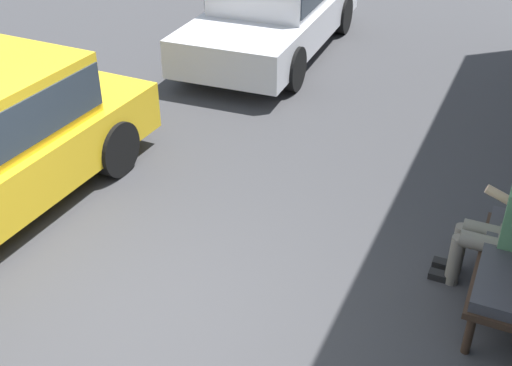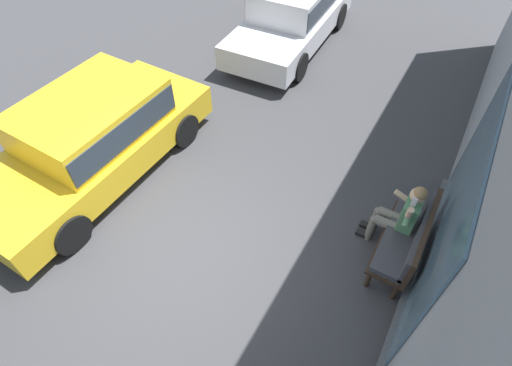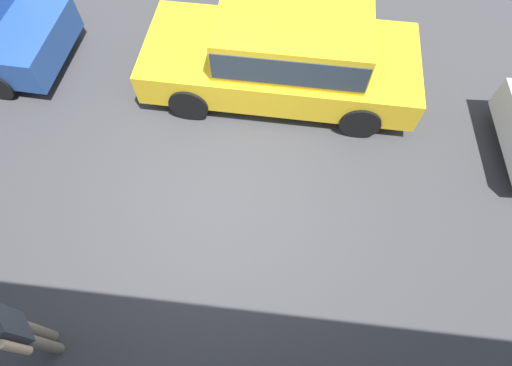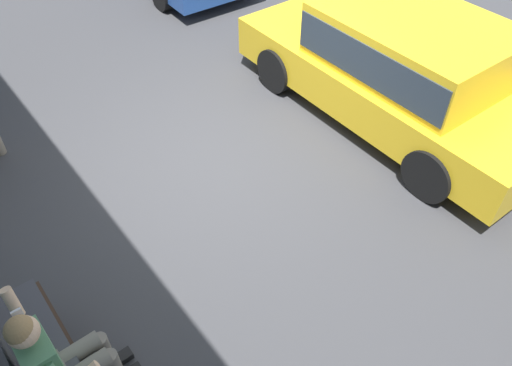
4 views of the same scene
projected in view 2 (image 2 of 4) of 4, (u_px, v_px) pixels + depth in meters
The scene contains 6 objects.
ground_plane at pixel (186, 251), 6.19m from camera, with size 60.00×60.00×0.00m, color #38383A.
building_facade at pixel (501, 249), 3.03m from camera, with size 18.00×0.51×5.47m.
bench at pixel (409, 238), 5.66m from camera, with size 1.47×0.55×1.00m.
person_on_phone at pixel (401, 215), 5.78m from camera, with size 0.73×0.74×1.34m.
parked_car_near at pixel (293, 12), 9.80m from camera, with size 4.52×2.01×1.46m.
parked_car_mid at pixel (92, 134), 6.80m from camera, with size 4.50×2.03×1.47m.
Camera 2 is at (2.34, 2.60, 5.32)m, focal length 28.00 mm.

